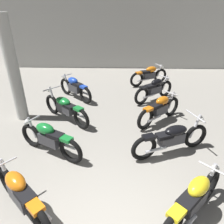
# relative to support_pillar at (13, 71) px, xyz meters

# --- Properties ---
(back_wall) EXTENTS (13.04, 0.24, 3.60)m
(back_wall) POSITION_rel_support_pillar_xyz_m (2.98, 6.14, 0.20)
(back_wall) COLOR #B2B2AD
(back_wall) RESTS_ON ground
(support_pillar) EXTENTS (0.36, 0.36, 3.20)m
(support_pillar) POSITION_rel_support_pillar_xyz_m (0.00, 0.00, 0.00)
(support_pillar) COLOR #B2B2AD
(support_pillar) RESTS_ON ground
(motorcycle_left_row_0) EXTENTS (1.54, 1.39, 0.88)m
(motorcycle_left_row_0) POSITION_rel_support_pillar_xyz_m (1.48, -3.54, -1.14)
(motorcycle_left_row_0) COLOR black
(motorcycle_left_row_0) RESTS_ON ground
(motorcycle_left_row_1) EXTENTS (1.79, 1.01, 0.88)m
(motorcycle_left_row_1) POSITION_rel_support_pillar_xyz_m (1.48, -1.84, -1.14)
(motorcycle_left_row_1) COLOR black
(motorcycle_left_row_1) RESTS_ON ground
(motorcycle_left_row_2) EXTENTS (1.73, 1.48, 0.97)m
(motorcycle_left_row_2) POSITION_rel_support_pillar_xyz_m (1.48, -0.13, -1.15)
(motorcycle_left_row_2) COLOR black
(motorcycle_left_row_2) RESTS_ON ground
(motorcycle_left_row_3) EXTENTS (1.51, 1.43, 0.88)m
(motorcycle_left_row_3) POSITION_rel_support_pillar_xyz_m (1.45, 1.63, -1.14)
(motorcycle_left_row_3) COLOR black
(motorcycle_left_row_3) RESTS_ON ground
(motorcycle_right_row_0) EXTENTS (1.49, 1.45, 0.88)m
(motorcycle_right_row_0) POSITION_rel_support_pillar_xyz_m (4.45, -3.56, -1.14)
(motorcycle_right_row_0) COLOR black
(motorcycle_right_row_0) RESTS_ON ground
(motorcycle_right_row_1) EXTENTS (2.05, 1.00, 0.97)m
(motorcycle_right_row_1) POSITION_rel_support_pillar_xyz_m (4.49, -1.71, -1.15)
(motorcycle_right_row_1) COLOR black
(motorcycle_right_row_1) RESTS_ON ground
(motorcycle_right_row_2) EXTENTS (1.54, 1.40, 0.88)m
(motorcycle_right_row_2) POSITION_rel_support_pillar_xyz_m (4.46, -0.14, -1.14)
(motorcycle_right_row_2) COLOR black
(motorcycle_right_row_2) RESTS_ON ground
(motorcycle_right_row_3) EXTENTS (1.63, 1.29, 0.88)m
(motorcycle_right_row_3) POSITION_rel_support_pillar_xyz_m (4.55, 1.55, -1.14)
(motorcycle_right_row_3) COLOR black
(motorcycle_right_row_3) RESTS_ON ground
(motorcycle_right_row_4) EXTENTS (1.80, 0.99, 0.88)m
(motorcycle_right_row_4) POSITION_rel_support_pillar_xyz_m (4.57, 3.32, -1.14)
(motorcycle_right_row_4) COLOR black
(motorcycle_right_row_4) RESTS_ON ground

